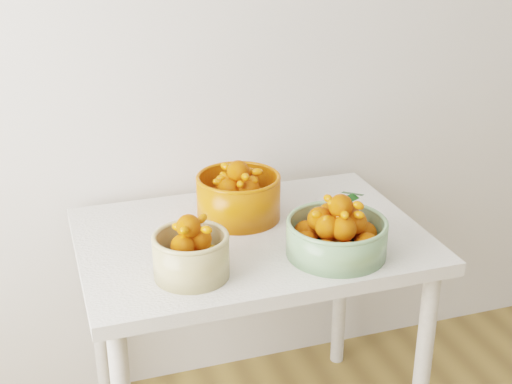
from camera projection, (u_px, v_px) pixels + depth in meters
table at (251, 263)px, 2.13m from camera, size 1.00×0.70×0.75m
bowl_cream at (191, 253)px, 1.84m from camera, size 0.24×0.24×0.17m
bowl_green at (337, 234)px, 1.95m from camera, size 0.36×0.36×0.18m
bowl_orange at (239, 196)px, 2.17m from camera, size 0.32×0.32×0.19m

